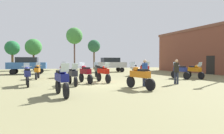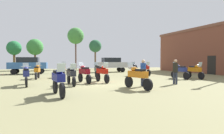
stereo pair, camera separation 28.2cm
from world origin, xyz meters
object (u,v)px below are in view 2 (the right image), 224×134
Objects in this scene: motorcycle_6 at (84,73)px; motorcycle_10 at (137,76)px; motorcycle_11 at (195,71)px; car_2 at (28,64)px; motorcycle_4 at (102,72)px; motorcycle_8 at (37,71)px; motorcycle_3 at (145,69)px; motorcycle_12 at (71,74)px; person_1 at (143,71)px; tree_6 at (95,46)px; motorcycle_1 at (134,69)px; motorcycle_13 at (26,75)px; person_2 at (175,70)px; car_3 at (111,64)px; motorcycle_9 at (180,71)px; motorcycle_7 at (58,80)px; tree_4 at (76,36)px; motorcycle_2 at (97,70)px; tree_7 at (14,48)px; tree_1 at (35,47)px; motorcycle_5 at (63,70)px.

motorcycle_6 is 4.55m from motorcycle_10.
car_2 is at bearing -38.64° from motorcycle_11.
motorcycle_4 is 6.47m from motorcycle_8.
motorcycle_3 is 10.13m from motorcycle_12.
tree_6 reaches higher than person_1.
motorcycle_1 is 7.68m from motorcycle_6.
motorcycle_13 is at bearing 41.80° from person_1.
car_3 is at bearing -31.64° from person_2.
motorcycle_4 is at bearing 34.85° from motorcycle_3.
motorcycle_9 is 1.27× the size of person_2.
motorcycle_7 is 18.35m from car_3.
person_1 is (4.10, -2.22, 0.26)m from motorcycle_12.
person_2 reaches higher than motorcycle_9.
tree_4 is at bearing 117.17° from motorcycle_1.
motorcycle_2 reaches higher than motorcycle_12.
motorcycle_4 is 23.18m from tree_7.
motorcycle_4 is 21.55m from tree_6.
motorcycle_13 is at bearing 176.84° from motorcycle_9.
motorcycle_3 is 0.42× the size of tree_1.
motorcycle_6 is at bearing -71.49° from tree_7.
motorcycle_9 is 0.96× the size of motorcycle_12.
car_3 is at bearing -42.12° from tree_1.
motorcycle_13 reaches higher than motorcycle_8.
person_1 is (1.00, -7.03, 0.25)m from motorcycle_2.
motorcycle_12 is 1.02× the size of motorcycle_13.
motorcycle_3 is 1.03× the size of motorcycle_6.
motorcycle_2 is 1.31× the size of person_1.
motorcycle_8 is at bearing -163.68° from motorcycle_1.
motorcycle_5 is 16.31m from tree_1.
motorcycle_9 is 26.45m from tree_7.
motorcycle_5 is at bearing 147.24° from motorcycle_9.
motorcycle_4 is 1.01× the size of motorcycle_9.
tree_6 is at bearing -43.45° from car_2.
car_2 is at bearing -78.81° from motorcycle_12.
tree_6 is (9.59, 16.11, 3.48)m from motorcycle_8.
tree_7 is at bearing 144.95° from motorcycle_1.
person_1 is 0.99× the size of person_2.
motorcycle_7 is 25.77m from tree_1.
motorcycle_13 is at bearing -107.10° from tree_4.
motorcycle_9 is at bearing -167.59° from car_3.
motorcycle_11 is 0.96× the size of motorcycle_12.
motorcycle_7 is 4.41m from motorcycle_10.
person_1 reaches higher than motorcycle_12.
motorcycle_9 is 0.41× the size of tree_1.
motorcycle_3 is 8.74m from motorcycle_6.
motorcycle_1 is at bearing -117.00° from car_2.
tree_7 is at bearing -86.70° from motorcycle_7.
motorcycle_9 is 4.25m from person_2.
motorcycle_2 is 5.50m from motorcycle_3.
tree_4 reaches higher than person_2.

